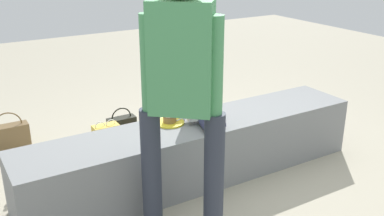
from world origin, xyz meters
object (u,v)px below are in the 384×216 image
(adult_standing, at_px, (182,76))
(cake_box_white, at_px, (170,108))
(water_bottle_far_side, at_px, (21,181))
(handbag_black_leather, at_px, (122,127))
(cake_plate, at_px, (170,121))
(child_seated, at_px, (202,96))
(gift_bag, at_px, (107,143))
(party_cup_red, at_px, (153,142))
(handbag_brown_canvas, at_px, (10,137))
(water_bottle_near_gift, at_px, (217,108))

(adult_standing, bearing_deg, cake_box_white, 63.99)
(water_bottle_far_side, bearing_deg, handbag_black_leather, 27.31)
(cake_plate, xyz_separation_m, cake_box_white, (0.66, 1.24, -0.43))
(child_seated, distance_m, adult_standing, 0.79)
(water_bottle_far_side, bearing_deg, adult_standing, -53.01)
(adult_standing, distance_m, gift_bag, 1.48)
(water_bottle_far_side, bearing_deg, child_seated, -22.29)
(party_cup_red, bearing_deg, adult_standing, -107.75)
(handbag_black_leather, bearing_deg, adult_standing, -98.64)
(gift_bag, height_order, handbag_brown_canvas, gift_bag)
(water_bottle_far_side, bearing_deg, gift_bag, 11.76)
(cake_plate, distance_m, cake_box_white, 1.47)
(child_seated, xyz_separation_m, handbag_brown_canvas, (-1.19, 1.32, -0.56))
(water_bottle_near_gift, bearing_deg, handbag_black_leather, -179.30)
(child_seated, height_order, gift_bag, child_seated)
(water_bottle_near_gift, relative_size, handbag_brown_canvas, 0.52)
(water_bottle_far_side, xyz_separation_m, cake_box_white, (1.70, 0.84, -0.03))
(cake_plate, relative_size, party_cup_red, 2.08)
(gift_bag, height_order, handbag_black_leather, gift_bag)
(child_seated, xyz_separation_m, cake_box_white, (0.45, 1.36, -0.63))
(child_seated, distance_m, water_bottle_far_side, 1.48)
(cake_plate, relative_size, water_bottle_near_gift, 1.22)
(child_seated, height_order, cake_plate, child_seated)
(adult_standing, distance_m, handbag_black_leather, 1.84)
(cake_box_white, xyz_separation_m, handbag_brown_canvas, (-1.64, -0.04, 0.06))
(adult_standing, height_order, handbag_brown_canvas, adult_standing)
(party_cup_red, bearing_deg, cake_box_white, 51.72)
(adult_standing, height_order, party_cup_red, adult_standing)
(water_bottle_near_gift, height_order, water_bottle_far_side, water_bottle_far_side)
(handbag_black_leather, bearing_deg, cake_box_white, 24.86)
(gift_bag, xyz_separation_m, water_bottle_far_side, (-0.73, -0.15, -0.07))
(gift_bag, bearing_deg, adult_standing, -87.48)
(cake_plate, relative_size, handbag_brown_canvas, 0.63)
(gift_bag, height_order, water_bottle_near_gift, gift_bag)
(handbag_brown_canvas, bearing_deg, water_bottle_near_gift, -7.27)
(water_bottle_near_gift, xyz_separation_m, handbag_brown_canvas, (-2.06, 0.26, 0.04))
(child_seated, relative_size, gift_bag, 1.32)
(party_cup_red, relative_size, cake_box_white, 0.34)
(handbag_black_leather, bearing_deg, cake_plate, -88.55)
(cake_plate, relative_size, cake_box_white, 0.71)
(adult_standing, bearing_deg, handbag_brown_canvas, 111.34)
(cake_plate, xyz_separation_m, handbag_brown_canvas, (-0.98, 1.20, -0.37))
(cake_plate, height_order, gift_bag, cake_plate)
(child_seated, distance_m, gift_bag, 0.99)
(gift_bag, distance_m, handbag_black_leather, 0.48)
(water_bottle_near_gift, xyz_separation_m, handbag_black_leather, (-1.10, -0.01, 0.02))
(gift_bag, xyz_separation_m, handbag_black_leather, (0.29, 0.38, -0.06))
(cake_box_white, bearing_deg, child_seated, -108.26)
(adult_standing, xyz_separation_m, cake_plate, (0.26, 0.65, -0.55))
(child_seated, height_order, party_cup_red, child_seated)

